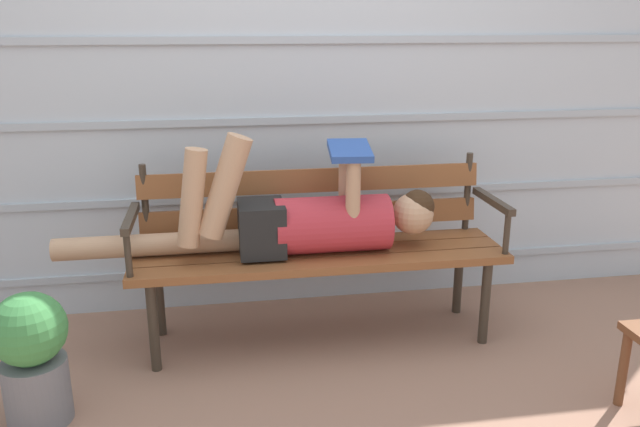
{
  "coord_description": "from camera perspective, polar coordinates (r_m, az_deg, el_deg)",
  "views": [
    {
      "loc": [
        -0.45,
        -2.5,
        1.44
      ],
      "look_at": [
        0.0,
        0.17,
        0.62
      ],
      "focal_mm": 35.73,
      "sensor_mm": 36.0,
      "label": 1
    }
  ],
  "objects": [
    {
      "name": "ground_plane",
      "position": [
        2.92,
        0.58,
        -12.65
      ],
      "size": [
        12.0,
        12.0,
        0.0
      ],
      "primitive_type": "plane",
      "color": "#936B56"
    },
    {
      "name": "house_siding",
      "position": [
        3.21,
        -1.48,
        11.86
      ],
      "size": [
        4.99,
        0.08,
        2.32
      ],
      "color": "#B2BCC6",
      "rests_on": "ground"
    },
    {
      "name": "park_bench",
      "position": [
        2.94,
        -0.21,
        -2.24
      ],
      "size": [
        1.68,
        0.44,
        0.82
      ],
      "color": "brown",
      "rests_on": "ground"
    },
    {
      "name": "reclining_person",
      "position": [
        2.83,
        -1.63,
        -0.48
      ],
      "size": [
        1.69,
        0.27,
        0.56
      ],
      "color": "#B72D38"
    },
    {
      "name": "potted_plant",
      "position": [
        2.59,
        -24.37,
        -11.46
      ],
      "size": [
        0.27,
        0.27,
        0.51
      ],
      "color": "slate",
      "rests_on": "ground"
    }
  ]
}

